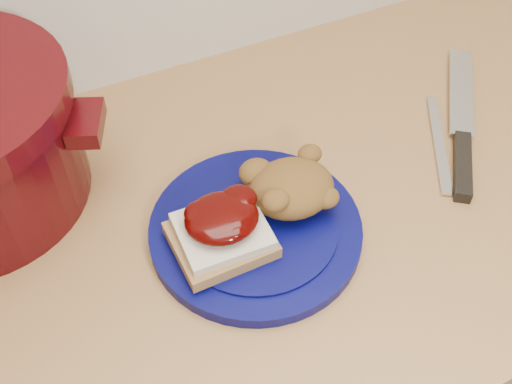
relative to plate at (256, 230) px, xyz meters
name	(u,v)px	position (x,y,z in m)	size (l,w,h in m)	color
base_cabinet	(271,372)	(0.05, 0.03, -0.48)	(4.00, 0.60, 0.86)	beige
plate	(256,230)	(0.00, 0.00, 0.00)	(0.25, 0.25, 0.02)	#040643
sandwich	(222,230)	(-0.04, -0.01, 0.03)	(0.11, 0.09, 0.05)	olive
stuffing_mound	(292,188)	(0.05, 0.01, 0.04)	(0.10, 0.09, 0.05)	brown
chef_knife	(462,144)	(0.30, 0.01, 0.00)	(0.20, 0.25, 0.02)	black
butter_knife	(439,143)	(0.28, 0.03, 0.00)	(0.18, 0.01, 0.00)	silver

